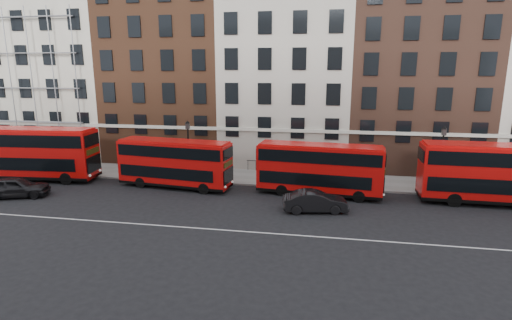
% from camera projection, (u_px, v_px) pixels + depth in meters
% --- Properties ---
extents(ground, '(120.00, 120.00, 0.00)m').
position_uv_depth(ground, '(258.00, 220.00, 26.79)').
color(ground, black).
rests_on(ground, ground).
extents(pavement, '(80.00, 5.00, 0.15)m').
position_uv_depth(pavement, '(277.00, 178.00, 36.85)').
color(pavement, gray).
rests_on(pavement, ground).
extents(kerb, '(80.00, 0.30, 0.16)m').
position_uv_depth(kerb, '(274.00, 186.00, 34.45)').
color(kerb, gray).
rests_on(kerb, ground).
extents(road_centre_line, '(70.00, 0.12, 0.01)m').
position_uv_depth(road_centre_line, '(252.00, 232.00, 24.87)').
color(road_centre_line, white).
rests_on(road_centre_line, ground).
extents(building_terrace, '(64.00, 11.95, 22.00)m').
position_uv_depth(building_terrace, '(284.00, 66.00, 41.71)').
color(building_terrace, '#B6B09D').
rests_on(building_terrace, ground).
extents(bus_a, '(11.57, 3.58, 4.79)m').
position_uv_depth(bus_a, '(33.00, 152.00, 36.04)').
color(bus_a, red).
rests_on(bus_a, ground).
extents(bus_b, '(9.96, 3.54, 4.10)m').
position_uv_depth(bus_b, '(174.00, 162.00, 33.82)').
color(bus_b, red).
rests_on(bus_b, ground).
extents(bus_c, '(10.05, 3.32, 4.15)m').
position_uv_depth(bus_c, '(319.00, 168.00, 31.73)').
color(bus_c, red).
rests_on(bus_c, ground).
extents(bus_d, '(10.93, 2.91, 4.56)m').
position_uv_depth(bus_d, '(497.00, 173.00, 29.44)').
color(bus_d, red).
rests_on(bus_d, ground).
extents(car_rear, '(5.20, 3.43, 1.64)m').
position_uv_depth(car_rear, '(16.00, 187.00, 31.50)').
color(car_rear, black).
rests_on(car_rear, ground).
extents(car_front, '(4.78, 2.36, 1.51)m').
position_uv_depth(car_front, '(315.00, 201.00, 28.30)').
color(car_front, black).
rests_on(car_front, ground).
extents(lamp_post_left, '(0.44, 0.44, 5.33)m').
position_uv_depth(lamp_post_left, '(188.00, 147.00, 35.84)').
color(lamp_post_left, black).
rests_on(lamp_post_left, pavement).
extents(lamp_post_right, '(0.44, 0.44, 5.33)m').
position_uv_depth(lamp_post_right, '(442.00, 155.00, 32.43)').
color(lamp_post_right, black).
rests_on(lamp_post_right, pavement).
extents(iron_railings, '(6.60, 0.06, 1.00)m').
position_uv_depth(iron_railings, '(280.00, 167.00, 38.83)').
color(iron_railings, black).
rests_on(iron_railings, pavement).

